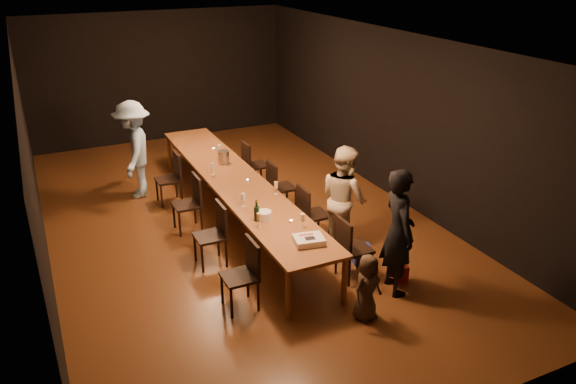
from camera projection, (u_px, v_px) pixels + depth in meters
name	position (u px, v px, depth m)	size (l,w,h in m)	color
ground	(237.00, 220.00, 9.59)	(10.00, 10.00, 0.00)	#482912
room_shell	(232.00, 101.00, 8.76)	(6.04, 10.04, 3.02)	black
table	(235.00, 182.00, 9.31)	(0.90, 6.00, 0.75)	brown
chair_right_0	(354.00, 248.00, 7.75)	(0.42, 0.42, 0.93)	black
chair_right_1	(314.00, 214.00, 8.74)	(0.42, 0.42, 0.93)	black
chair_right_2	(282.00, 187.00, 9.74)	(0.42, 0.42, 0.93)	black
chair_right_3	(256.00, 165.00, 10.73)	(0.42, 0.42, 0.93)	black
chair_left_0	(239.00, 276.00, 7.08)	(0.42, 0.42, 0.93)	black
chair_left_1	(210.00, 236.00, 8.08)	(0.42, 0.42, 0.93)	black
chair_left_2	(187.00, 204.00, 9.07)	(0.42, 0.42, 0.93)	black
chair_left_3	(168.00, 179.00, 10.07)	(0.42, 0.42, 0.93)	black
woman_birthday	(398.00, 232.00, 7.30)	(0.64, 0.42, 1.75)	black
woman_tan	(344.00, 198.00, 8.40)	(0.80, 0.62, 1.65)	beige
man_blue	(134.00, 150.00, 10.20)	(1.16, 0.67, 1.80)	#9CC7F1
child	(367.00, 287.00, 6.89)	(0.43, 0.28, 0.88)	#3F3023
gift_bag_red	(400.00, 274.00, 7.76)	(0.21, 0.11, 0.24)	red
gift_bag_blue	(361.00, 254.00, 8.22)	(0.24, 0.16, 0.30)	#2A44B7
birthday_cake	(309.00, 240.00, 7.27)	(0.43, 0.37, 0.09)	white
plate_stack	(264.00, 215.00, 7.90)	(0.22, 0.22, 0.12)	white
champagne_bottle	(257.00, 210.00, 7.82)	(0.08, 0.08, 0.33)	black
ice_bucket	(224.00, 157.00, 9.97)	(0.20, 0.20, 0.22)	#A3A3A8
wineglass_0	(259.00, 220.00, 7.67)	(0.06, 0.06, 0.21)	beige
wineglass_1	(302.00, 221.00, 7.65)	(0.06, 0.06, 0.21)	beige
wineglass_2	(243.00, 200.00, 8.29)	(0.06, 0.06, 0.21)	silver
wineglass_3	(276.00, 188.00, 8.70)	(0.06, 0.06, 0.21)	beige
wineglass_4	(213.00, 169.00, 9.44)	(0.06, 0.06, 0.21)	silver
wineglass_5	(219.00, 150.00, 10.32)	(0.06, 0.06, 0.21)	silver
tealight_near	(291.00, 221.00, 7.83)	(0.05, 0.05, 0.03)	#B2B7B2
tealight_mid	(247.00, 181.00, 9.20)	(0.05, 0.05, 0.03)	#B2B7B2
tealight_far	(214.00, 149.00, 10.65)	(0.05, 0.05, 0.03)	#B2B7B2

